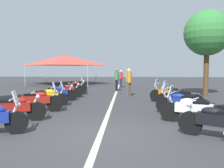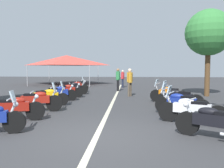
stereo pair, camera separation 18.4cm
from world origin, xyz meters
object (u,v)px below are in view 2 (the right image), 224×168
object	(u,v)px
motorcycle_left_row_2	(37,100)
motorcycle_left_row_5	(66,90)
motorcycle_right_row_2	(181,103)
bystander_0	(123,77)
motorcycle_right_row_1	(191,109)
motorcycle_right_row_4	(168,94)
motorcycle_left_row_7	(75,86)
motorcycle_left_row_3	(47,96)
motorcycle_left_row_4	(58,93)
motorcycle_left_row_1	(13,108)
motorcycle_right_row_3	(179,98)
bystander_2	(130,80)
motorcycle_left_row_6	(72,88)
bystander_1	(118,78)
traffic_cone_0	(15,102)
event_tent	(66,60)
motorcycle_right_row_0	(215,122)
roadside_tree_0	(209,33)

from	to	relation	value
motorcycle_left_row_2	motorcycle_left_row_5	bearing A→B (deg)	78.11
motorcycle_right_row_2	bystander_0	xyz separation A→B (m)	(12.21, 2.59, 0.47)
motorcycle_right_row_1	motorcycle_right_row_4	distance (m)	4.56
motorcycle_right_row_1	motorcycle_right_row_4	bearing A→B (deg)	-66.80
motorcycle_left_row_7	bystander_0	bearing A→B (deg)	30.10
motorcycle_left_row_3	motorcycle_left_row_4	size ratio (longest dim) A/B	1.02
motorcycle_left_row_1	motorcycle_right_row_3	distance (m)	6.92
motorcycle_left_row_4	bystander_2	bearing A→B (deg)	12.10
motorcycle_left_row_6	bystander_1	size ratio (longest dim) A/B	1.22
motorcycle_left_row_6	traffic_cone_0	xyz separation A→B (m)	(-5.63, 1.17, -0.17)
bystander_1	bystander_2	world-z (taller)	bystander_2
motorcycle_left_row_2	motorcycle_left_row_6	distance (m)	6.17
motorcycle_left_row_5	event_tent	size ratio (longest dim) A/B	0.30
motorcycle_left_row_3	motorcycle_right_row_0	bearing A→B (deg)	-48.69
motorcycle_right_row_4	bystander_1	size ratio (longest dim) A/B	1.07
motorcycle_right_row_0	bystander_2	size ratio (longest dim) A/B	1.02
motorcycle_right_row_2	event_tent	distance (m)	18.39
motorcycle_left_row_1	motorcycle_right_row_1	xyz separation A→B (m)	(0.07, -5.97, 0.01)
motorcycle_right_row_4	bystander_2	size ratio (longest dim) A/B	1.07
motorcycle_left_row_5	motorcycle_left_row_6	world-z (taller)	motorcycle_left_row_6
motorcycle_left_row_3	bystander_2	xyz separation A→B (m)	(3.87, -3.99, 0.59)
motorcycle_left_row_2	motorcycle_right_row_1	bearing A→B (deg)	-27.49
motorcycle_left_row_6	motorcycle_right_row_2	world-z (taller)	motorcycle_right_row_2
motorcycle_left_row_3	event_tent	size ratio (longest dim) A/B	0.31
motorcycle_right_row_3	bystander_2	bearing A→B (deg)	-35.06
motorcycle_right_row_2	roadside_tree_0	distance (m)	7.60
motorcycle_left_row_2	bystander_1	bearing A→B (deg)	59.37
bystander_0	motorcycle_left_row_4	bearing A→B (deg)	60.48
motorcycle_left_row_2	motorcycle_left_row_6	world-z (taller)	motorcycle_left_row_2
motorcycle_left_row_2	bystander_1	xyz separation A→B (m)	(8.72, -2.95, 0.56)
motorcycle_left_row_3	bystander_1	xyz separation A→B (m)	(7.20, -3.07, 0.59)
motorcycle_right_row_0	traffic_cone_0	world-z (taller)	motorcycle_right_row_0
motorcycle_left_row_5	motorcycle_right_row_1	bearing A→B (deg)	-58.03
motorcycle_left_row_7	motorcycle_left_row_2	bearing A→B (deg)	-111.52
motorcycle_right_row_0	roadside_tree_0	size ratio (longest dim) A/B	0.33
motorcycle_left_row_5	motorcycle_left_row_7	world-z (taller)	same
roadside_tree_0	event_tent	xyz separation A→B (m)	(9.89, 11.87, -1.35)
motorcycle_left_row_1	motorcycle_left_row_6	distance (m)	7.86
motorcycle_left_row_6	traffic_cone_0	size ratio (longest dim) A/B	3.50
roadside_tree_0	event_tent	world-z (taller)	roadside_tree_0
motorcycle_right_row_0	traffic_cone_0	bearing A→B (deg)	5.92
motorcycle_left_row_5	bystander_1	world-z (taller)	bystander_1
event_tent	bystander_1	bearing A→B (deg)	-139.35
motorcycle_right_row_3	bystander_0	distance (m)	11.05
motorcycle_left_row_3	motorcycle_left_row_7	xyz separation A→B (m)	(6.01, 0.04, -0.01)
bystander_0	event_tent	size ratio (longest dim) A/B	0.23
motorcycle_left_row_4	bystander_1	bearing A→B (deg)	43.21
motorcycle_right_row_1	bystander_1	world-z (taller)	bystander_1
motorcycle_left_row_1	motorcycle_right_row_3	bearing A→B (deg)	11.58
motorcycle_right_row_4	motorcycle_left_row_3	bearing A→B (deg)	37.09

